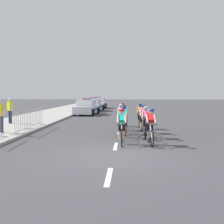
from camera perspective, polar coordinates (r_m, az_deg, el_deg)
ground_plane at (r=9.41m, az=0.29°, el=-9.20°), size 160.00×160.00×0.00m
sidewalk_slab at (r=24.43m, az=-14.63°, el=-1.02°), size 4.84×60.00×0.12m
kerb_edge at (r=23.81m, az=-9.26°, el=-1.06°), size 0.16×60.00×0.13m
lane_markings_centre at (r=19.01m, az=1.83°, el=-2.47°), size 0.14×25.60×0.01m
cyclist_lead at (r=11.39m, az=2.03°, el=-2.87°), size 0.42×1.72×1.56m
cyclist_second at (r=11.39m, az=8.01°, el=-2.91°), size 0.44×1.72×1.56m
cyclist_third at (r=13.07m, az=2.50°, el=-1.98°), size 0.45×1.72×1.56m
cyclist_fourth at (r=13.13m, az=7.11°, el=-1.98°), size 0.46×1.72×1.56m
cyclist_fifth at (r=14.21m, az=2.45°, el=-1.50°), size 0.42×1.72×1.56m
cyclist_sixth at (r=14.70m, az=6.47°, el=-1.33°), size 0.44×1.72×1.56m
cyclist_seventh at (r=15.64m, az=1.89°, el=-0.99°), size 0.42×1.72×1.56m
cyclist_eighth at (r=16.45m, az=5.90°, el=-0.76°), size 0.43×1.72×1.56m
cyclist_ninth at (r=17.49m, az=2.22°, el=-0.46°), size 0.43×1.72×1.56m
police_car_nearest at (r=27.03m, az=-5.31°, el=0.89°), size 2.23×4.51×1.59m
police_car_second at (r=32.31m, az=-3.90°, el=1.40°), size 2.32×4.55×1.59m
police_car_third at (r=38.05m, az=-2.81°, el=1.80°), size 2.03×4.42×1.59m
crowd_barrier_middle at (r=14.95m, az=-18.15°, el=-1.96°), size 0.63×2.32×1.07m
crowd_barrier_rear at (r=17.20m, az=-15.44°, el=-1.15°), size 0.57×2.32×1.07m
spectator_closest at (r=19.33m, az=-20.49°, el=0.60°), size 0.46×0.39×1.68m
spectator_middle at (r=15.06m, az=-22.25°, el=-0.35°), size 0.52×0.32×1.68m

